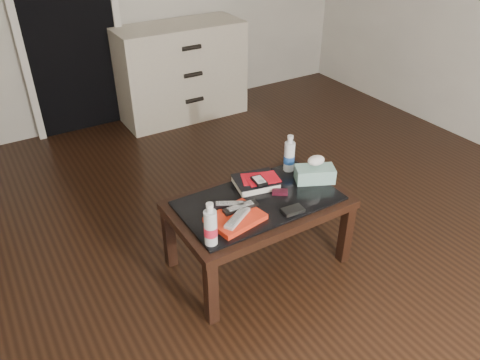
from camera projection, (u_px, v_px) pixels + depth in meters
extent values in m
plane|color=black|center=(265.00, 259.00, 2.91)|extent=(5.00, 5.00, 0.00)
cube|color=black|center=(67.00, 20.00, 3.99)|extent=(0.80, 0.05, 2.00)
cube|color=silver|center=(16.00, 28.00, 3.78)|extent=(0.06, 0.04, 2.04)
cube|color=silver|center=(116.00, 15.00, 4.15)|extent=(0.06, 0.04, 2.04)
cube|color=black|center=(211.00, 293.00, 2.40)|extent=(0.06, 0.06, 0.40)
cube|color=black|center=(346.00, 234.00, 2.81)|extent=(0.06, 0.06, 0.40)
cube|color=black|center=(169.00, 238.00, 2.78)|extent=(0.06, 0.06, 0.40)
cube|color=black|center=(293.00, 193.00, 3.18)|extent=(0.06, 0.06, 0.40)
cube|color=black|center=(259.00, 205.00, 2.67)|extent=(1.00, 0.60, 0.05)
cube|color=black|center=(259.00, 201.00, 2.66)|extent=(0.90, 0.50, 0.01)
cube|color=beige|center=(181.00, 72.00, 4.51)|extent=(1.20, 0.51, 0.90)
cylinder|color=black|center=(195.00, 100.00, 4.43)|extent=(0.18, 0.04, 0.04)
cylinder|color=black|center=(193.00, 75.00, 4.30)|extent=(0.18, 0.04, 0.04)
cylinder|color=black|center=(192.00, 48.00, 4.17)|extent=(0.18, 0.04, 0.04)
cube|color=red|center=(236.00, 218.00, 2.48)|extent=(0.31, 0.26, 0.03)
cube|color=#9E9EA2|center=(237.00, 218.00, 2.44)|extent=(0.20, 0.15, 0.02)
cube|color=black|center=(241.00, 207.00, 2.52)|extent=(0.20, 0.06, 0.02)
cube|color=black|center=(230.00, 204.00, 2.54)|extent=(0.20, 0.14, 0.02)
cube|color=black|center=(256.00, 182.00, 2.77)|extent=(0.29, 0.25, 0.05)
cube|color=red|center=(258.00, 178.00, 2.75)|extent=(0.23, 0.20, 0.01)
cube|color=black|center=(259.00, 180.00, 2.71)|extent=(0.08, 0.11, 0.02)
cube|color=#330B15|center=(280.00, 192.00, 2.70)|extent=(0.10, 0.09, 0.02)
cube|color=black|center=(293.00, 210.00, 2.55)|extent=(0.13, 0.08, 0.02)
cylinder|color=silver|center=(210.00, 224.00, 2.27)|extent=(0.07, 0.07, 0.24)
cylinder|color=white|center=(289.00, 153.00, 2.87)|extent=(0.07, 0.07, 0.24)
cube|color=#227E70|center=(315.00, 174.00, 2.80)|extent=(0.26, 0.21, 0.09)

